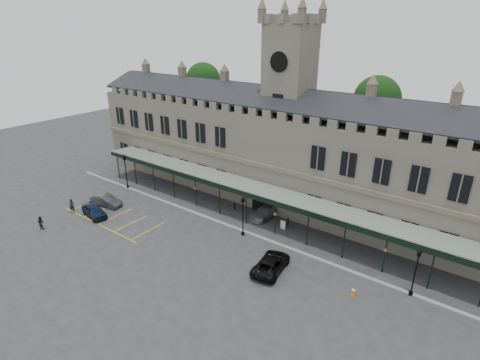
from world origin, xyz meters
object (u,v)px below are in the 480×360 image
Objects in this scene: car_van at (271,264)px; lamp_post_mid at (243,212)px; person_b at (41,223)px; car_left_b at (106,200)px; car_taxi at (266,212)px; sign_board at (283,225)px; car_left_a at (94,211)px; clock_tower at (288,102)px; traffic_cone at (353,291)px; station_building at (285,153)px; lamp_post_right at (416,268)px; lamp_post_left at (126,168)px; person_a at (72,206)px.

lamp_post_mid is at bearing -39.22° from car_van.
lamp_post_mid is 3.02× the size of person_b.
car_taxi is (18.50, 9.75, -0.02)m from car_left_b.
sign_board is 23.12m from car_left_a.
clock_tower is 32.62× the size of traffic_cone.
person_b is at bearing -162.77° from traffic_cone.
station_building is at bearing 138.01° from traffic_cone.
lamp_post_right is 1.08× the size of car_left_a.
car_taxi is (20.84, 4.50, -2.35)m from lamp_post_left.
lamp_post_right is 18.72m from car_taxi.
person_a is (-19.20, -19.38, -5.54)m from station_building.
lamp_post_left is 9.24m from person_a.
person_a reaches higher than person_b.
station_building is at bearing -90.00° from clock_tower.
lamp_post_left is 3.23× the size of person_b.
lamp_post_left is at bearing 178.23° from lamp_post_mid.
station_building reaches higher than car_left_a.
clock_tower reaches higher than car_van.
car_left_b is (-17.50, -15.74, -12.39)m from clock_tower.
station_building is 22.04m from lamp_post_right.
lamp_post_mid is at bearing -56.62° from car_left_a.
car_taxi is at bearing -80.39° from station_building.
car_van is at bearing -46.82° from car_taxi.
clock_tower is 5.14× the size of car_taxi.
station_building is at bearing 16.09° from person_a.
person_b reaches higher than car_left_a.
lamp_post_mid reaches higher than car_van.
lamp_post_left reaches higher than person_a.
clock_tower is 5.16× the size of lamp_post_mid.
traffic_cone is 34.84m from person_b.
person_a is (-34.17, -5.91, 0.55)m from traffic_cone.
car_taxi is (-3.21, 1.36, 0.17)m from sign_board.
car_left_b reaches higher than car_van.
person_a reaches higher than traffic_cone.
car_left_b reaches higher than sign_board.
car_left_b is 2.77× the size of person_b.
person_a is (-3.11, -1.04, 0.18)m from car_left_a.
clock_tower is at bearing 16.22° from person_a.
sign_board reaches higher than traffic_cone.
clock_tower is 32.51m from person_b.
car_left_a is at bearing -136.27° from car_taxi.
person_a is (-38.23, -8.89, -1.89)m from lamp_post_right.
person_b is at bearing -140.64° from sign_board.
lamp_post_left is at bearing 64.93° from person_a.
sign_board is at bearing -50.77° from car_left_a.
lamp_post_mid reaches higher than car_left_b.
person_b is (-22.51, -16.53, 0.27)m from sign_board.
person_b is at bearing -127.46° from clock_tower.
lamp_post_mid is 23.42m from person_b.
lamp_post_mid reaches higher than person_b.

